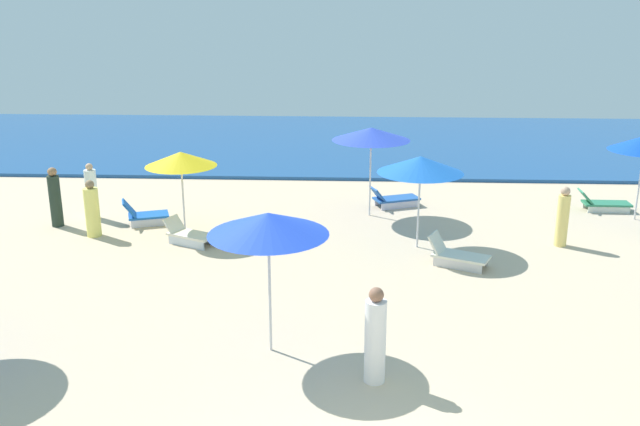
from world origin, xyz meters
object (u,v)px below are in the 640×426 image
(lounge_chair_3_0, at_px, (603,203))
(lounge_chair_6_1, at_px, (144,215))
(lounge_chair_6_0, at_px, (189,234))
(beachgoer_1, at_px, (563,218))
(umbrella_1, at_px, (268,224))
(umbrella_7, at_px, (371,134))
(beachgoer_5, at_px, (375,338))
(beachgoer_3, at_px, (92,193))
(umbrella_4, at_px, (420,165))
(umbrella_6, at_px, (181,159))
(lounge_chair_7_0, at_px, (393,199))
(beachgoer_0, at_px, (92,211))
(lounge_chair_4_0, at_px, (456,255))
(beachgoer_2, at_px, (55,198))

(lounge_chair_3_0, bearing_deg, lounge_chair_6_1, 99.15)
(lounge_chair_6_0, bearing_deg, beachgoer_1, -61.88)
(umbrella_1, bearing_deg, lounge_chair_6_0, 116.49)
(umbrella_7, height_order, beachgoer_5, umbrella_7)
(lounge_chair_6_1, distance_m, beachgoer_3, 1.79)
(umbrella_1, distance_m, umbrella_4, 6.46)
(lounge_chair_6_1, distance_m, umbrella_7, 6.85)
(lounge_chair_3_0, distance_m, umbrella_7, 7.43)
(umbrella_4, distance_m, umbrella_6, 6.28)
(lounge_chair_7_0, bearing_deg, lounge_chair_6_1, 85.07)
(lounge_chair_6_0, distance_m, beachgoer_5, 8.09)
(umbrella_4, relative_size, umbrella_7, 0.91)
(lounge_chair_3_0, bearing_deg, beachgoer_3, 96.44)
(beachgoer_0, bearing_deg, beachgoer_3, 171.67)
(lounge_chair_3_0, relative_size, beachgoer_3, 0.93)
(beachgoer_1, bearing_deg, lounge_chair_4_0, 175.99)
(umbrella_6, relative_size, umbrella_7, 0.87)
(umbrella_1, xyz_separation_m, beachgoer_5, (1.85, -0.98, -1.63))
(beachgoer_1, bearing_deg, lounge_chair_7_0, 109.13)
(umbrella_1, bearing_deg, umbrella_4, 60.98)
(umbrella_1, relative_size, umbrella_7, 1.00)
(lounge_chair_3_0, relative_size, umbrella_4, 0.64)
(umbrella_4, xyz_separation_m, beachgoer_2, (-9.98, 1.26, -1.38))
(umbrella_1, relative_size, lounge_chair_4_0, 1.69)
(lounge_chair_6_0, relative_size, beachgoer_3, 0.91)
(beachgoer_1, bearing_deg, lounge_chair_6_1, 141.77)
(lounge_chair_4_0, distance_m, beachgoer_2, 11.10)
(umbrella_4, xyz_separation_m, beachgoer_5, (-1.28, -6.63, -1.39))
(lounge_chair_4_0, xyz_separation_m, umbrella_6, (-7.06, 2.00, 1.82))
(umbrella_1, xyz_separation_m, lounge_chair_7_0, (2.71, 9.28, -2.17))
(lounge_chair_6_1, height_order, beachgoer_2, beachgoer_2)
(beachgoer_1, bearing_deg, umbrella_6, 145.37)
(umbrella_7, bearing_deg, lounge_chair_3_0, 6.56)
(lounge_chair_4_0, relative_size, lounge_chair_7_0, 0.96)
(lounge_chair_3_0, bearing_deg, beachgoer_2, 98.87)
(lounge_chair_6_0, relative_size, beachgoer_2, 0.88)
(beachgoer_3, bearing_deg, lounge_chair_7_0, 79.10)
(lounge_chair_3_0, distance_m, beachgoer_2, 16.02)
(lounge_chair_4_0, height_order, lounge_chair_7_0, lounge_chair_4_0)
(lounge_chair_6_1, bearing_deg, beachgoer_2, 77.43)
(umbrella_1, height_order, beachgoer_2, umbrella_1)
(umbrella_1, bearing_deg, beachgoer_1, 40.90)
(lounge_chair_4_0, relative_size, lounge_chair_6_1, 1.11)
(lounge_chair_3_0, relative_size, lounge_chair_6_0, 1.03)
(umbrella_6, distance_m, lounge_chair_6_0, 2.01)
(lounge_chair_3_0, relative_size, beachgoer_2, 0.90)
(beachgoer_2, bearing_deg, umbrella_4, 170.82)
(lounge_chair_7_0, bearing_deg, umbrella_7, 120.18)
(umbrella_4, xyz_separation_m, lounge_chair_6_0, (-5.93, -0.02, -1.93))
(umbrella_1, relative_size, beachgoer_2, 1.55)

